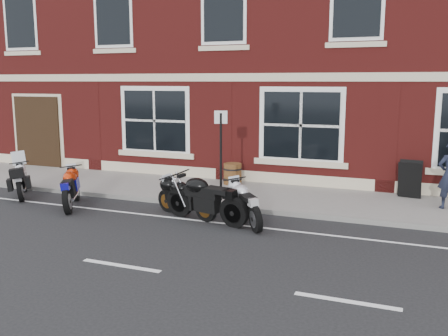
{
  "coord_description": "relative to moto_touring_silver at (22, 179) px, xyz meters",
  "views": [
    {
      "loc": [
        4.89,
        -10.27,
        3.29
      ],
      "look_at": [
        0.17,
        1.6,
        1.06
      ],
      "focal_mm": 40.0,
      "sensor_mm": 36.0,
      "label": 1
    }
  ],
  "objects": [
    {
      "name": "ground",
      "position": [
        5.73,
        -0.68,
        -0.51
      ],
      "size": [
        80.0,
        80.0,
        0.0
      ],
      "primitive_type": "plane",
      "color": "black",
      "rests_on": "ground"
    },
    {
      "name": "sidewalk",
      "position": [
        5.73,
        2.32,
        -0.45
      ],
      "size": [
        30.0,
        3.0,
        0.12
      ],
      "primitive_type": "cube",
      "color": "slate",
      "rests_on": "ground"
    },
    {
      "name": "kerb",
      "position": [
        5.73,
        0.74,
        -0.45
      ],
      "size": [
        30.0,
        0.16,
        0.12
      ],
      "primitive_type": "cube",
      "color": "slate",
      "rests_on": "ground"
    },
    {
      "name": "pub_building",
      "position": [
        5.73,
        9.82,
        5.49
      ],
      "size": [
        24.0,
        12.0,
        12.0
      ],
      "primitive_type": "cube",
      "color": "maroon",
      "rests_on": "ground"
    },
    {
      "name": "moto_touring_silver",
      "position": [
        0.0,
        0.0,
        0.0
      ],
      "size": [
        1.31,
        1.52,
        1.25
      ],
      "rotation": [
        0.0,
        0.0,
        0.7
      ],
      "color": "black",
      "rests_on": "ground"
    },
    {
      "name": "moto_sport_red",
      "position": [
        2.15,
        -0.48,
        0.03
      ],
      "size": [
        1.16,
        1.85,
        0.93
      ],
      "rotation": [
        0.0,
        0.0,
        0.53
      ],
      "color": "black",
      "rests_on": "ground"
    },
    {
      "name": "moto_sport_black",
      "position": [
        5.34,
        -0.22,
        -0.01
      ],
      "size": [
        1.86,
        0.77,
        0.87
      ],
      "rotation": [
        0.0,
        0.0,
        1.22
      ],
      "color": "black",
      "rests_on": "ground"
    },
    {
      "name": "moto_sport_silver",
      "position": [
        6.92,
        -0.27,
        0.01
      ],
      "size": [
        1.34,
        1.65,
        0.9
      ],
      "rotation": [
        0.0,
        0.0,
        0.67
      ],
      "color": "black",
      "rests_on": "ground"
    },
    {
      "name": "moto_naked_black",
      "position": [
        5.96,
        -0.46,
        0.09
      ],
      "size": [
        2.29,
        0.69,
        1.05
      ],
      "rotation": [
        0.0,
        0.0,
        1.33
      ],
      "color": "black",
      "rests_on": "ground"
    },
    {
      "name": "a_board_sign",
      "position": [
        10.4,
        3.43,
        0.12
      ],
      "size": [
        0.66,
        0.49,
        1.02
      ],
      "primitive_type": null,
      "rotation": [
        0.0,
        0.0,
        -0.14
      ],
      "color": "black",
      "rests_on": "sidewalk"
    },
    {
      "name": "barrel_planter",
      "position": [
        5.23,
        3.31,
        -0.06
      ],
      "size": [
        0.58,
        0.58,
        0.65
      ],
      "color": "#4A2413",
      "rests_on": "sidewalk"
    },
    {
      "name": "parking_sign",
      "position": [
        5.71,
        1.16,
        1.0
      ],
      "size": [
        0.32,
        0.14,
        2.41
      ],
      "rotation": [
        0.0,
        0.0,
        0.38
      ],
      "color": "black",
      "rests_on": "sidewalk"
    }
  ]
}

